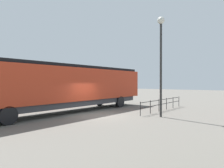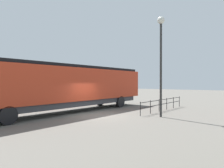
# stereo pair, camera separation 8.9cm
# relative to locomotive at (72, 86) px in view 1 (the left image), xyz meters

# --- Properties ---
(ground_plane) EXTENTS (120.00, 120.00, 0.00)m
(ground_plane) POSITION_rel_locomotive_xyz_m (3.00, -0.03, -2.20)
(ground_plane) COLOR #666059
(locomotive) EXTENTS (2.99, 17.30, 3.87)m
(locomotive) POSITION_rel_locomotive_xyz_m (0.00, 0.00, 0.00)
(locomotive) COLOR red
(locomotive) RESTS_ON ground_plane
(lamp_post) EXTENTS (0.52, 0.52, 7.14)m
(lamp_post) POSITION_rel_locomotive_xyz_m (7.06, 2.13, 2.74)
(lamp_post) COLOR #2D2D2D
(lamp_post) RESTS_ON ground_plane
(platform_fence) EXTENTS (0.05, 7.81, 1.04)m
(platform_fence) POSITION_rel_locomotive_xyz_m (5.70, 5.46, -1.53)
(platform_fence) COLOR black
(platform_fence) RESTS_ON ground_plane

